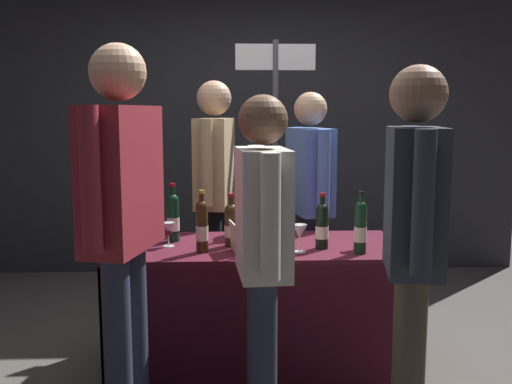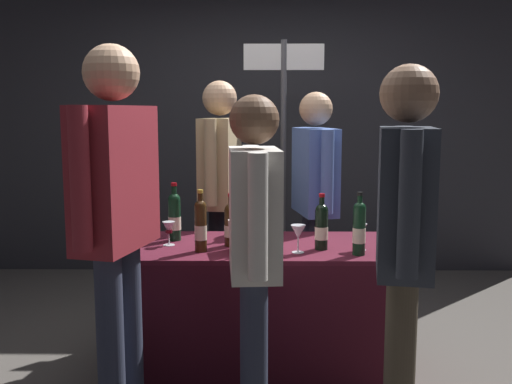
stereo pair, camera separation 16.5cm
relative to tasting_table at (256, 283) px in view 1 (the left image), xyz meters
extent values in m
plane|color=#514C47|center=(0.00, 0.00, -0.51)|extent=(12.00, 12.00, 0.00)
cube|color=#2D2D33|center=(0.00, 2.16, 1.03)|extent=(5.06, 0.12, 3.08)
cube|color=#4C1423|center=(0.00, 0.00, 0.21)|extent=(1.61, 0.72, 0.02)
cube|color=#3E101D|center=(0.00, -0.35, -0.16)|extent=(1.61, 0.01, 0.71)
cube|color=#3E101D|center=(0.00, 0.35, -0.16)|extent=(1.61, 0.01, 0.71)
cube|color=#3E101D|center=(-0.80, 0.00, -0.16)|extent=(0.01, 0.72, 0.71)
cube|color=#3E101D|center=(0.80, 0.00, -0.16)|extent=(0.01, 0.72, 0.71)
cylinder|color=#38230F|center=(-0.29, -0.16, 0.35)|extent=(0.06, 0.06, 0.25)
sphere|color=#38230F|center=(-0.29, -0.16, 0.47)|extent=(0.06, 0.06, 0.06)
cylinder|color=#38230F|center=(-0.29, -0.16, 0.51)|extent=(0.03, 0.03, 0.07)
cylinder|color=#B7932D|center=(-0.29, -0.16, 0.55)|extent=(0.03, 0.03, 0.02)
cylinder|color=beige|center=(-0.29, -0.16, 0.33)|extent=(0.07, 0.07, 0.08)
cylinder|color=#38230F|center=(-0.05, 0.22, 0.35)|extent=(0.08, 0.08, 0.24)
sphere|color=#38230F|center=(-0.05, 0.22, 0.47)|extent=(0.08, 0.08, 0.08)
cylinder|color=#38230F|center=(-0.05, 0.22, 0.51)|extent=(0.03, 0.03, 0.09)
cylinder|color=black|center=(-0.05, 0.22, 0.57)|extent=(0.03, 0.03, 0.02)
cylinder|color=beige|center=(-0.05, 0.22, 0.33)|extent=(0.08, 0.08, 0.08)
cylinder|color=black|center=(0.36, -0.11, 0.33)|extent=(0.07, 0.07, 0.22)
sphere|color=black|center=(0.36, -0.11, 0.44)|extent=(0.07, 0.07, 0.07)
cylinder|color=black|center=(0.36, -0.11, 0.48)|extent=(0.03, 0.03, 0.07)
cylinder|color=maroon|center=(0.36, -0.11, 0.52)|extent=(0.03, 0.03, 0.02)
cylinder|color=beige|center=(0.36, -0.11, 0.32)|extent=(0.07, 0.07, 0.07)
cylinder|color=black|center=(-0.47, 0.11, 0.35)|extent=(0.07, 0.07, 0.24)
sphere|color=black|center=(-0.47, 0.11, 0.47)|extent=(0.07, 0.07, 0.07)
cylinder|color=black|center=(-0.47, 0.11, 0.51)|extent=(0.03, 0.03, 0.08)
cylinder|color=maroon|center=(-0.47, 0.11, 0.56)|extent=(0.03, 0.03, 0.02)
cylinder|color=beige|center=(-0.47, 0.11, 0.33)|extent=(0.07, 0.07, 0.08)
cylinder|color=black|center=(0.54, -0.23, 0.35)|extent=(0.07, 0.07, 0.25)
sphere|color=black|center=(0.54, -0.23, 0.48)|extent=(0.06, 0.06, 0.06)
cylinder|color=black|center=(0.54, -0.23, 0.51)|extent=(0.03, 0.03, 0.07)
cylinder|color=black|center=(0.54, -0.23, 0.55)|extent=(0.03, 0.03, 0.02)
cylinder|color=beige|center=(0.54, -0.23, 0.33)|extent=(0.07, 0.07, 0.08)
cylinder|color=#38230F|center=(-0.14, -0.03, 0.33)|extent=(0.08, 0.08, 0.20)
sphere|color=#38230F|center=(-0.14, -0.03, 0.43)|extent=(0.07, 0.07, 0.07)
cylinder|color=#38230F|center=(-0.14, -0.03, 0.47)|extent=(0.03, 0.03, 0.08)
cylinder|color=maroon|center=(-0.14, -0.03, 0.51)|extent=(0.03, 0.03, 0.02)
cylinder|color=beige|center=(-0.14, -0.03, 0.31)|extent=(0.08, 0.08, 0.06)
cylinder|color=silver|center=(-0.49, -0.02, 0.23)|extent=(0.06, 0.06, 0.00)
cylinder|color=silver|center=(-0.49, -0.02, 0.26)|extent=(0.01, 0.01, 0.06)
cone|color=silver|center=(-0.49, -0.02, 0.33)|extent=(0.07, 0.07, 0.07)
cylinder|color=#590C19|center=(-0.49, -0.02, 0.31)|extent=(0.04, 0.04, 0.02)
cylinder|color=silver|center=(0.23, -0.18, 0.23)|extent=(0.07, 0.07, 0.00)
cylinder|color=silver|center=(0.23, -0.18, 0.27)|extent=(0.01, 0.01, 0.07)
cone|color=silver|center=(0.23, -0.18, 0.34)|extent=(0.08, 0.08, 0.07)
cylinder|color=silver|center=(0.57, -0.12, 0.23)|extent=(0.06, 0.06, 0.00)
cylinder|color=silver|center=(0.57, -0.12, 0.26)|extent=(0.01, 0.01, 0.07)
cone|color=silver|center=(0.57, -0.12, 0.34)|extent=(0.07, 0.07, 0.07)
cylinder|color=#590C19|center=(0.57, -0.12, 0.31)|extent=(0.04, 0.04, 0.02)
cylinder|color=silver|center=(0.09, -0.11, 0.32)|extent=(0.10, 0.10, 0.19)
cylinder|color=#38722D|center=(0.10, -0.09, 0.44)|extent=(0.05, 0.02, 0.24)
ellipsoid|color=pink|center=(0.12, -0.08, 0.57)|extent=(0.03, 0.03, 0.05)
cylinder|color=#38722D|center=(0.08, -0.13, 0.42)|extent=(0.03, 0.01, 0.20)
ellipsoid|color=#E05B1E|center=(0.07, -0.12, 0.52)|extent=(0.03, 0.03, 0.05)
cylinder|color=#38722D|center=(0.08, -0.12, 0.45)|extent=(0.04, 0.04, 0.25)
ellipsoid|color=pink|center=(0.10, -0.10, 0.58)|extent=(0.03, 0.03, 0.05)
cylinder|color=#38722D|center=(0.11, -0.12, 0.44)|extent=(0.01, 0.03, 0.24)
ellipsoid|color=#E05B1E|center=(0.11, -0.12, 0.56)|extent=(0.03, 0.03, 0.05)
cylinder|color=#38722D|center=(0.09, -0.10, 0.47)|extent=(0.01, 0.05, 0.30)
ellipsoid|color=red|center=(0.09, -0.12, 0.62)|extent=(0.03, 0.03, 0.05)
cylinder|color=#38722D|center=(0.09, -0.11, 0.41)|extent=(0.04, 0.02, 0.19)
ellipsoid|color=#E05B1E|center=(0.10, -0.10, 0.51)|extent=(0.03, 0.03, 0.05)
cube|color=silver|center=(-0.13, -0.18, 0.31)|extent=(0.05, 0.17, 0.16)
cylinder|color=black|center=(-0.24, 0.79, -0.09)|extent=(0.12, 0.12, 0.84)
cylinder|color=black|center=(-0.26, 0.62, -0.09)|extent=(0.12, 0.12, 0.84)
cube|color=tan|center=(-0.25, 0.70, 0.63)|extent=(0.28, 0.48, 0.60)
sphere|color=tan|center=(-0.25, 0.70, 1.06)|extent=(0.23, 0.23, 0.23)
cylinder|color=tan|center=(-0.21, 0.97, 0.65)|extent=(0.08, 0.08, 0.55)
cylinder|color=tan|center=(-0.29, 0.44, 0.65)|extent=(0.08, 0.08, 0.55)
cylinder|color=#2D3347|center=(0.37, 0.73, -0.11)|extent=(0.12, 0.12, 0.80)
cylinder|color=#2D3347|center=(0.40, 0.56, -0.11)|extent=(0.12, 0.12, 0.80)
cube|color=#4C6BB7|center=(0.39, 0.65, 0.58)|extent=(0.29, 0.49, 0.57)
sphere|color=tan|center=(0.39, 0.65, 0.99)|extent=(0.22, 0.22, 0.22)
cylinder|color=#4C6BB7|center=(0.34, 0.91, 0.60)|extent=(0.08, 0.08, 0.52)
cylinder|color=#4C6BB7|center=(0.44, 0.38, 0.60)|extent=(0.08, 0.08, 0.52)
cylinder|color=#2D3347|center=(0.00, -0.79, -0.12)|extent=(0.12, 0.12, 0.78)
cylinder|color=#2D3347|center=(-0.01, -0.64, -0.12)|extent=(0.12, 0.12, 0.78)
cube|color=beige|center=(0.00, -0.71, 0.54)|extent=(0.24, 0.40, 0.55)
sphere|color=brown|center=(0.00, -0.71, 0.94)|extent=(0.21, 0.21, 0.21)
cylinder|color=beige|center=(0.02, -0.95, 0.56)|extent=(0.08, 0.08, 0.51)
cylinder|color=beige|center=(-0.02, -0.48, 0.56)|extent=(0.08, 0.08, 0.51)
cylinder|color=#2D3347|center=(-0.63, -0.76, -0.07)|extent=(0.12, 0.12, 0.88)
cylinder|color=#2D3347|center=(-0.59, -0.59, -0.07)|extent=(0.12, 0.12, 0.88)
cube|color=maroon|center=(-0.61, -0.68, 0.68)|extent=(0.31, 0.50, 0.63)
sphere|color=tan|center=(-0.61, -0.68, 1.14)|extent=(0.24, 0.24, 0.24)
cylinder|color=maroon|center=(-0.68, -0.95, 0.71)|extent=(0.08, 0.08, 0.58)
cylinder|color=maroon|center=(-0.55, -0.41, 0.71)|extent=(0.08, 0.08, 0.58)
cylinder|color=#4C4233|center=(0.59, -0.97, -0.10)|extent=(0.12, 0.12, 0.83)
cylinder|color=#4C4233|center=(0.62, -0.82, -0.10)|extent=(0.12, 0.12, 0.83)
cube|color=#2D333D|center=(0.61, -0.89, 0.62)|extent=(0.28, 0.41, 0.59)
sphere|color=#8C664C|center=(0.61, -0.89, 1.04)|extent=(0.23, 0.23, 0.23)
cylinder|color=#2D333D|center=(0.56, -1.12, 0.64)|extent=(0.08, 0.08, 0.54)
cylinder|color=#2D333D|center=(0.65, -0.66, 0.64)|extent=(0.08, 0.08, 0.54)
cylinder|color=#47474C|center=(0.19, 1.19, 0.49)|extent=(0.04, 0.04, 2.01)
cube|color=silver|center=(0.19, 1.19, 1.37)|extent=(0.60, 0.02, 0.19)
camera|label=1|loc=(-0.13, -3.16, 0.97)|focal=40.33mm
camera|label=2|loc=(0.03, -3.17, 0.97)|focal=40.33mm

